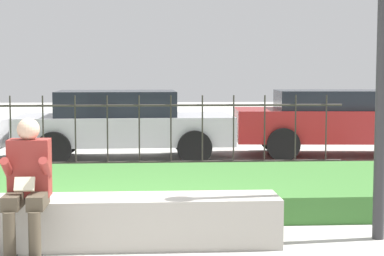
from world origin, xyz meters
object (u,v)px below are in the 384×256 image
(person_seated_reader, at_px, (27,181))
(car_parked_right, at_px, (345,120))
(stone_bench, at_px, (131,224))
(car_parked_center, at_px, (123,123))

(person_seated_reader, relative_size, car_parked_right, 0.28)
(stone_bench, xyz_separation_m, car_parked_right, (4.18, 6.56, 0.52))
(car_parked_right, distance_m, car_parked_center, 4.52)
(stone_bench, bearing_deg, person_seated_reader, -160.89)
(stone_bench, relative_size, person_seated_reader, 2.28)
(person_seated_reader, distance_m, car_parked_center, 6.66)
(person_seated_reader, relative_size, car_parked_center, 0.31)
(person_seated_reader, height_order, car_parked_center, car_parked_center)
(stone_bench, height_order, person_seated_reader, person_seated_reader)
(stone_bench, bearing_deg, car_parked_center, 93.06)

